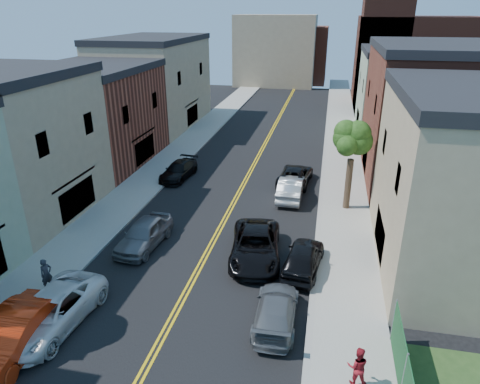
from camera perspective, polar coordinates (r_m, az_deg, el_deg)
The scene contains 25 objects.
sidewalk_left at distance 42.71m, azimuth -8.19°, elevation 5.31°, with size 3.20×100.00×0.15m, color gray.
sidewalk_right at distance 40.36m, azimuth 13.52°, elevation 3.84°, with size 3.20×100.00×0.15m, color gray.
curb_left at distance 42.17m, azimuth -5.93°, elevation 5.19°, with size 0.30×100.00×0.15m, color gray.
curb_right at distance 40.32m, azimuth 11.04°, elevation 4.04°, with size 0.30×100.00×0.15m, color gray.
bldg_left_tan_near at distance 31.90m, azimuth -28.30°, elevation 4.96°, with size 9.00×10.00×9.00m, color #998466.
bldg_left_brick at distance 40.72m, azimuth -18.63°, elevation 9.21°, with size 9.00×12.00×8.00m, color brown.
bldg_left_tan_far at distance 52.91m, azimuth -11.22°, elevation 13.75°, with size 9.00×16.00×9.50m, color #998466.
bldg_right_tan at distance 25.01m, azimuth 29.06°, elevation 0.35°, with size 9.00×12.00×9.00m, color #998466.
bldg_right_brick at distance 37.89m, azimuth 23.61°, elevation 9.08°, with size 9.00×14.00×10.00m, color brown.
bldg_right_palegrn at distance 51.56m, azimuth 20.69°, elevation 11.93°, with size 9.00×12.00×8.50m, color gray.
church at distance 66.31m, azimuth 21.38°, elevation 16.65°, with size 16.20×14.20×22.60m.
backdrop_left at distance 81.16m, azimuth 4.67°, elevation 18.09°, with size 14.00×8.00×12.00m, color #998466.
backdrop_center at distance 84.82m, azimuth 7.82°, elevation 17.49°, with size 10.00×8.00×10.00m, color brown.
tree_right_far at distance 29.17m, azimuth 14.87°, elevation 8.07°, with size 4.40×4.40×8.03m.
red_sedan at distance 20.36m, azimuth -27.82°, elevation -16.41°, with size 1.82×5.23×1.72m, color red.
white_pickup at distance 21.15m, azimuth -23.74°, elevation -14.24°, with size 2.60×5.65×1.57m, color silver.
grey_car_left at distance 25.91m, azimuth -12.56°, elevation -5.42°, with size 1.91×4.74×1.61m, color slate.
black_car_left at distance 35.87m, azimuth -8.09°, elevation 2.85°, with size 1.89×4.65×1.35m, color black.
grey_car_right at distance 19.80m, azimuth 4.77°, elevation -15.32°, with size 1.84×4.53×1.32m, color #55595D.
black_car_right at distance 23.34m, azimuth 8.36°, elevation -8.60°, with size 1.81×4.51×1.54m, color black.
silver_car_right at distance 31.91m, azimuth 6.74°, elevation 0.56°, with size 1.70×4.87×1.60m, color #A7ABAF.
dark_car_right_far at distance 34.73m, azimuth 7.31°, elevation 2.26°, with size 2.33×5.06×1.40m, color black.
black_suv_lane at distance 24.13m, azimuth 2.06°, elevation -7.10°, with size 2.68×5.81×1.61m, color black.
pedestrian_left at distance 23.46m, azimuth -24.21°, elevation -9.88°, with size 0.59×0.39×1.63m, color #282930.
pedestrian_right at distance 17.43m, azimuth 15.26°, elevation -21.33°, with size 0.78×0.61×1.61m, color maroon.
Camera 1 is at (6.19, 1.78, 12.92)m, focal length 32.30 mm.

